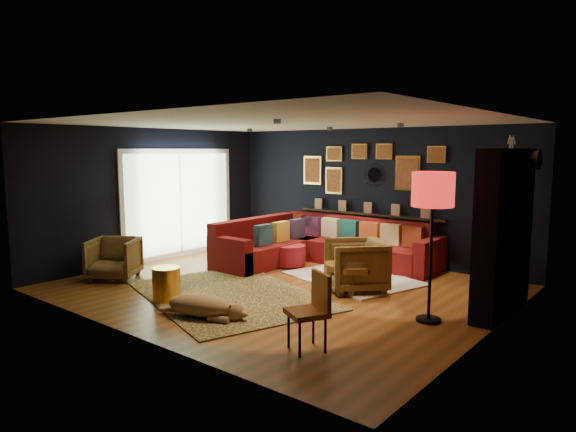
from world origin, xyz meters
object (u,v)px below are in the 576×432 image
Objects in this scene: gold_stool at (167,284)px; dog at (200,301)px; orange_chair at (313,305)px; armchair_left at (114,257)px; armchair_right at (356,263)px; pouf at (290,255)px; sectional at (317,247)px; floor_lamp at (433,195)px; coffee_table at (348,270)px.

dog is at bearing -10.70° from gold_stool.
gold_stool is 0.58× the size of orange_chair.
armchair_left is 4.07m from armchair_right.
sectional is at bearing 69.24° from pouf.
gold_stool is at bearing -43.47° from armchair_left.
orange_chair is (2.73, -2.99, 0.29)m from pouf.
armchair_right reaches higher than pouf.
floor_lamp reaches higher than armchair_right.
sectional is 3.98× the size of orange_chair.
gold_stool is at bearing -132.06° from coffee_table.
armchair_right reaches higher than orange_chair.
sectional is 0.60m from pouf.
coffee_table is at bearing 49.64° from dog.
gold_stool is at bearing -85.21° from armchair_right.
dog is at bearing -44.37° from armchair_left.
orange_chair is at bearing -40.05° from armchair_left.
sectional is 2.68× the size of dog.
coffee_table is 2.01m from floor_lamp.
dog is at bearing -149.92° from orange_chair.
floor_lamp is 1.50× the size of dog.
pouf is 0.45× the size of dog.
floor_lamp is at bearing -20.64° from armchair_left.
floor_lamp is at bearing 98.72° from orange_chair.
armchair_right is at bearing -6.29° from armchair_left.
sectional is at bearing 138.54° from coffee_table.
orange_chair is at bearing -54.67° from sectional.
orange_chair is at bearing -109.48° from floor_lamp.
dog reaches higher than pouf.
armchair_left reaches higher than coffee_table.
dog is (0.95, -3.05, 0.00)m from pouf.
sectional is 2.15m from coffee_table.
armchair_right reaches higher than coffee_table.
armchair_left is 4.47m from orange_chair.
orange_chair is at bearing -25.04° from armchair_right.
gold_stool is at bearing -154.29° from orange_chair.
coffee_table is at bearing 141.20° from orange_chair.
pouf is 3.15m from armchair_left.
gold_stool reaches higher than dog.
sectional is at bearing 86.74° from gold_stool.
floor_lamp is (3.31, 1.57, 1.37)m from gold_stool.
floor_lamp reaches higher than armchair_left.
armchair_right is at bearing 51.35° from dog.
orange_chair reaches higher than armchair_left.
armchair_right is 1.76× the size of gold_stool.
armchair_left is at bearing -165.29° from floor_lamp.
dog is at bearing -78.44° from sectional.
coffee_table is 1.14× the size of armchair_left.
coffee_table is 2.31m from orange_chair.
gold_stool is at bearing 150.82° from dog.
pouf is 0.65× the size of armchair_right.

